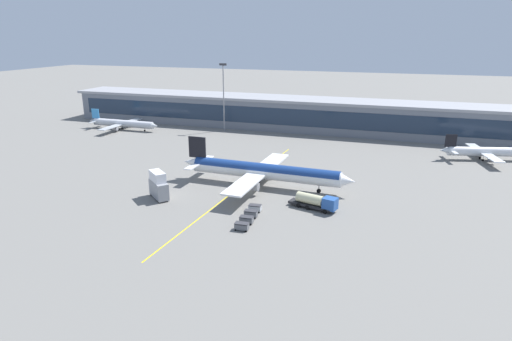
# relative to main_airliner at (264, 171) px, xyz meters

# --- Properties ---
(ground_plane) EXTENTS (700.00, 700.00, 0.00)m
(ground_plane) POSITION_rel_main_airliner_xyz_m (-2.88, -4.81, -3.87)
(ground_plane) COLOR slate
(apron_lead_in_line) EXTENTS (4.35, 79.91, 0.01)m
(apron_lead_in_line) POSITION_rel_main_airliner_xyz_m (-5.33, -2.81, -3.86)
(apron_lead_in_line) COLOR yellow
(apron_lead_in_line) RESTS_ON ground_plane
(terminal_building) EXTENTS (214.10, 17.89, 12.16)m
(terminal_building) POSITION_rel_main_airliner_xyz_m (2.12, 69.02, 2.23)
(terminal_building) COLOR slate
(terminal_building) RESTS_ON ground_plane
(main_airliner) EXTENTS (44.56, 35.48, 11.03)m
(main_airliner) POSITION_rel_main_airliner_xyz_m (0.00, 0.00, 0.00)
(main_airliner) COLOR white
(main_airliner) RESTS_ON ground_plane
(fuel_tanker) EXTENTS (11.08, 5.16, 3.25)m
(fuel_tanker) POSITION_rel_main_airliner_xyz_m (15.23, -10.69, -2.12)
(fuel_tanker) COLOR #232326
(fuel_tanker) RESTS_ON ground_plane
(catering_lift) EXTENTS (6.80, 6.31, 6.30)m
(catering_lift) POSITION_rel_main_airliner_xyz_m (-20.13, -15.62, -0.80)
(catering_lift) COLOR gray
(catering_lift) RESTS_ON ground_plane
(baggage_cart_0) EXTENTS (2.74, 1.77, 1.48)m
(baggage_cart_0) POSITION_rel_main_airliner_xyz_m (3.83, -25.57, -3.09)
(baggage_cart_0) COLOR #595B60
(baggage_cart_0) RESTS_ON ground_plane
(baggage_cart_1) EXTENTS (2.74, 1.77, 1.48)m
(baggage_cart_1) POSITION_rel_main_airliner_xyz_m (3.63, -22.37, -3.09)
(baggage_cart_1) COLOR #595B60
(baggage_cart_1) RESTS_ON ground_plane
(baggage_cart_2) EXTENTS (2.74, 1.77, 1.48)m
(baggage_cart_2) POSITION_rel_main_airliner_xyz_m (3.44, -19.18, -3.09)
(baggage_cart_2) COLOR #595B60
(baggage_cart_2) RESTS_ON ground_plane
(baggage_cart_3) EXTENTS (2.74, 1.77, 1.48)m
(baggage_cart_3) POSITION_rel_main_airliner_xyz_m (3.24, -15.99, -3.09)
(baggage_cart_3) COLOR #B2B7BC
(baggage_cart_3) RESTS_ON ground_plane
(commuter_jet_far) EXTENTS (27.23, 21.76, 7.68)m
(commuter_jet_far) POSITION_rel_main_airliner_xyz_m (55.59, 43.48, -1.22)
(commuter_jet_far) COLOR silver
(commuter_jet_far) RESTS_ON ground_plane
(commuter_jet_near) EXTENTS (31.18, 24.78, 7.56)m
(commuter_jet_near) POSITION_rel_main_airliner_xyz_m (-72.53, 45.76, -1.36)
(commuter_jet_near) COLOR #B2B7BC
(commuter_jet_near) RESTS_ON ground_plane
(apron_light_mast_0) EXTENTS (2.80, 0.50, 25.50)m
(apron_light_mast_0) POSITION_rel_main_airliner_xyz_m (-34.36, 57.06, 10.90)
(apron_light_mast_0) COLOR gray
(apron_light_mast_0) RESTS_ON ground_plane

